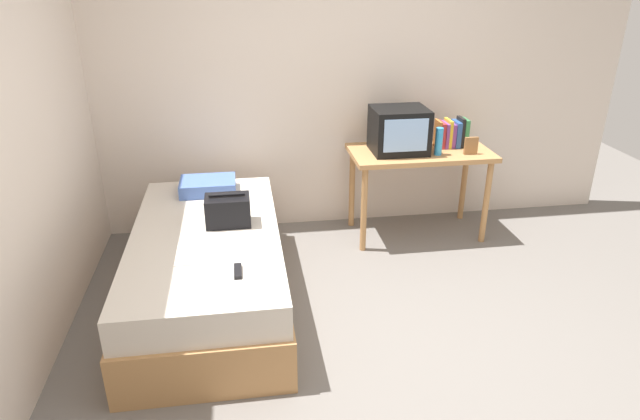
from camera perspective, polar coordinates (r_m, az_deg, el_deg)
name	(u,v)px	position (r m, az deg, el deg)	size (l,w,h in m)	color
ground_plane	(382,355)	(3.48, 6.46, -14.66)	(8.00, 8.00, 0.00)	slate
wall_back	(330,78)	(4.75, 1.02, 13.55)	(5.20, 0.10, 2.60)	beige
bed	(208,268)	(3.86, -11.48, -5.88)	(1.00, 2.00, 0.55)	#B27F4C
desk	(420,162)	(4.69, 10.27, 4.95)	(1.16, 0.60, 0.76)	#B27F4C
tv	(399,130)	(4.55, 8.19, 8.19)	(0.44, 0.39, 0.36)	black
water_bottle	(439,141)	(4.54, 12.21, 6.96)	(0.06, 0.06, 0.22)	#3399DB
book_row	(451,134)	(4.79, 13.45, 7.71)	(0.26, 0.17, 0.24)	#CC7233
picture_frame	(471,146)	(4.63, 15.38, 6.44)	(0.11, 0.02, 0.14)	olive
pillow	(208,186)	(4.36, -11.52, 2.47)	(0.42, 0.31, 0.10)	#4766AD
handbag	(228,210)	(3.77, -9.52, -0.04)	(0.30, 0.20, 0.22)	black
magazine	(194,253)	(3.47, -12.96, -4.40)	(0.21, 0.29, 0.01)	white
remote_dark	(238,271)	(3.21, -8.50, -6.28)	(0.04, 0.16, 0.02)	black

